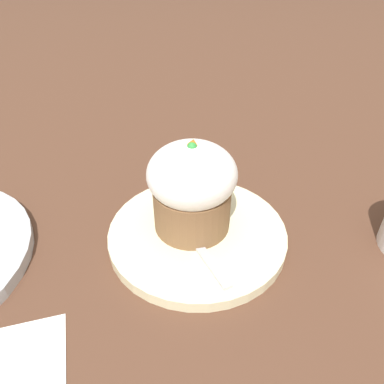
# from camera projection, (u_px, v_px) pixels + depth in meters

# --- Properties ---
(ground_plane) EXTENTS (4.00, 4.00, 0.00)m
(ground_plane) POSITION_uv_depth(u_px,v_px,m) (197.00, 238.00, 0.45)
(ground_plane) COLOR #513323
(dessert_plate) EXTENTS (0.21, 0.21, 0.01)m
(dessert_plate) POSITION_uv_depth(u_px,v_px,m) (197.00, 234.00, 0.44)
(dessert_plate) COLOR beige
(dessert_plate) RESTS_ON ground_plane
(carrot_cake) EXTENTS (0.10, 0.10, 0.11)m
(carrot_cake) POSITION_uv_depth(u_px,v_px,m) (192.00, 187.00, 0.41)
(carrot_cake) COLOR brown
(carrot_cake) RESTS_ON dessert_plate
(spoon) EXTENTS (0.12, 0.08, 0.01)m
(spoon) POSITION_uv_depth(u_px,v_px,m) (190.00, 234.00, 0.43)
(spoon) COLOR #B7B7BC
(spoon) RESTS_ON dessert_plate
(paper_napkin) EXTENTS (0.14, 0.13, 0.00)m
(paper_napkin) POSITION_uv_depth(u_px,v_px,m) (7.00, 382.00, 0.31)
(paper_napkin) COLOR white
(paper_napkin) RESTS_ON ground_plane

